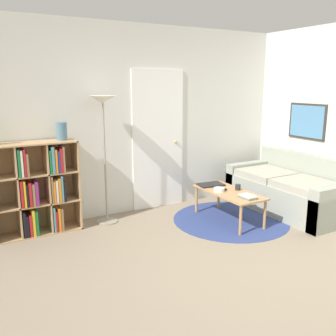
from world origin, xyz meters
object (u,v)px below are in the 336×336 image
Objects in this scene: floor_lamp at (103,116)px; laptop at (211,185)px; couch at (291,191)px; coffee_table at (229,194)px; bookshelf at (31,191)px; cup at (238,187)px; vase_on_shelf at (62,131)px; bowl at (219,190)px.

floor_lamp is 1.77m from laptop.
couch reaches higher than coffee_table.
bookshelf is 3.00× the size of laptop.
couch is 1.08m from coffee_table.
cup is 2.39m from vase_on_shelf.
floor_lamp is 1.79m from bowl.
bowl is at bearing 168.29° from cup.
cup is at bearing -11.71° from bowl.
coffee_table is 4.72× the size of vase_on_shelf.
coffee_table is 0.17m from cup.
bowl is (1.32, -0.70, -0.98)m from floor_lamp.
bowl reaches higher than laptop.
coffee_table is 13.55× the size of cup.
floor_lamp is 1.94m from coffee_table.
couch is at bearing -6.69° from bowl.
floor_lamp is 4.40× the size of laptop.
laptop is at bearing 157.67° from couch.
bookshelf is 5.16× the size of vase_on_shelf.
bookshelf reaches higher than cup.
vase_on_shelf is at bearing 158.65° from cup.
cup is at bearing -21.35° from vase_on_shelf.
couch reaches higher than bowl.
vase_on_shelf reaches higher than laptop.
cup is at bearing -25.38° from floor_lamp.
bookshelf is 7.93× the size of bowl.
bookshelf reaches higher than couch.
couch is at bearing -5.21° from cup.
laptop is at bearing 95.12° from coffee_table.
bowl reaches higher than coffee_table.
bookshelf is at bearing 169.04° from laptop.
bookshelf is 14.82× the size of cup.
coffee_table is at bearing 179.14° from cup.
bowl is 2.14m from vase_on_shelf.
bookshelf is at bearing 165.23° from couch.
floor_lamp reaches higher than vase_on_shelf.
bookshelf is at bearing 160.88° from coffee_table.
bookshelf is 2.65m from cup.
laptop is 2.14m from vase_on_shelf.
vase_on_shelf reaches higher than cup.
floor_lamp is at bearing -4.25° from bookshelf.
vase_on_shelf is at bearing 163.36° from couch.
couch reaches higher than cup.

